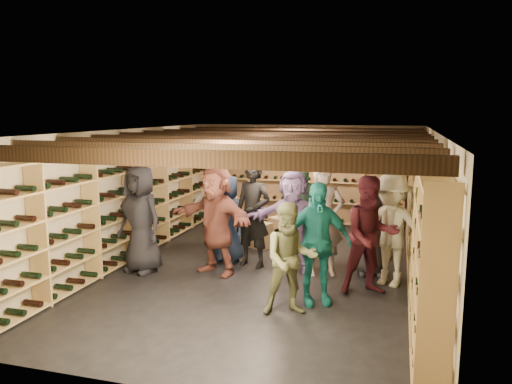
{
  "coord_description": "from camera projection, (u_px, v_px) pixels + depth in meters",
  "views": [
    {
      "loc": [
        2.21,
        -8.12,
        2.73
      ],
      "look_at": [
        -0.2,
        0.2,
        1.32
      ],
      "focal_mm": 35.0,
      "sensor_mm": 36.0,
      "label": 1
    }
  ],
  "objects": [
    {
      "name": "person_4",
      "position": [
        316.0,
        243.0,
        7.06
      ],
      "size": [
        1.12,
        0.81,
        1.76
      ],
      "primitive_type": "imported",
      "rotation": [
        0.0,
        0.0,
        0.42
      ],
      "color": "#177571",
      "rests_on": "ground"
    },
    {
      "name": "person_3",
      "position": [
        391.0,
        230.0,
        7.8
      ],
      "size": [
        1.32,
        1.03,
        1.79
      ],
      "primitive_type": "imported",
      "rotation": [
        0.0,
        0.0,
        -0.36
      ],
      "color": "beige",
      "rests_on": "ground"
    },
    {
      "name": "wine_rack_right",
      "position": [
        421.0,
        217.0,
        7.86
      ],
      "size": [
        0.32,
        7.5,
        2.15
      ],
      "color": "tan",
      "rests_on": "ground"
    },
    {
      "name": "person_0",
      "position": [
        141.0,
        219.0,
        8.46
      ],
      "size": [
        1.03,
        0.83,
        1.84
      ],
      "primitive_type": "imported",
      "rotation": [
        0.0,
        0.0,
        -0.3
      ],
      "color": "black",
      "rests_on": "ground"
    },
    {
      "name": "walls",
      "position": [
        264.0,
        201.0,
        8.55
      ],
      "size": [
        5.52,
        8.02,
        2.4
      ],
      "color": "#C1B496",
      "rests_on": "ground"
    },
    {
      "name": "crate_loose",
      "position": [
        377.0,
        252.0,
        9.45
      ],
      "size": [
        0.53,
        0.38,
        0.17
      ],
      "primitive_type": "cube",
      "rotation": [
        0.0,
        0.0,
        -0.1
      ],
      "color": "tan",
      "rests_on": "ground"
    },
    {
      "name": "crate_stack_right",
      "position": [
        282.0,
        230.0,
        10.55
      ],
      "size": [
        0.59,
        0.5,
        0.51
      ],
      "rotation": [
        0.0,
        0.0,
        -0.4
      ],
      "color": "tan",
      "rests_on": "ground"
    },
    {
      "name": "person_9",
      "position": [
        216.0,
        199.0,
        10.2
      ],
      "size": [
        1.31,
        0.85,
        1.91
      ],
      "primitive_type": "imported",
      "rotation": [
        0.0,
        0.0,
        -0.11
      ],
      "color": "#A09E91",
      "rests_on": "ground"
    },
    {
      "name": "person_5",
      "position": [
        216.0,
        220.0,
        8.38
      ],
      "size": [
        1.8,
        1.19,
        1.86
      ],
      "primitive_type": "imported",
      "rotation": [
        0.0,
        0.0,
        -0.41
      ],
      "color": "brown",
      "rests_on": "ground"
    },
    {
      "name": "person_6",
      "position": [
        227.0,
        218.0,
        9.06
      ],
      "size": [
        0.91,
        0.74,
        1.61
      ],
      "primitive_type": "imported",
      "rotation": [
        0.0,
        0.0,
        -0.33
      ],
      "color": "#1E2C4A",
      "rests_on": "ground"
    },
    {
      "name": "ground",
      "position": [
        264.0,
        269.0,
        8.74
      ],
      "size": [
        8.0,
        8.0,
        0.0
      ],
      "primitive_type": "plane",
      "color": "black",
      "rests_on": "ground"
    },
    {
      "name": "crate_stack_left",
      "position": [
        259.0,
        235.0,
        10.08
      ],
      "size": [
        0.59,
        0.51,
        0.51
      ],
      "rotation": [
        0.0,
        0.0,
        -0.43
      ],
      "color": "tan",
      "rests_on": "ground"
    },
    {
      "name": "person_10",
      "position": [
        302.0,
        209.0,
        9.7
      ],
      "size": [
        1.08,
        0.76,
        1.7
      ],
      "primitive_type": "imported",
      "rotation": [
        0.0,
        0.0,
        0.39
      ],
      "color": "#2C533B",
      "rests_on": "ground"
    },
    {
      "name": "wine_rack_back",
      "position": [
        305.0,
        180.0,
        12.2
      ],
      "size": [
        4.7,
        0.3,
        2.15
      ],
      "color": "tan",
      "rests_on": "ground"
    },
    {
      "name": "person_7",
      "position": [
        324.0,
        220.0,
        8.27
      ],
      "size": [
        0.8,
        0.66,
        1.88
      ],
      "primitive_type": "imported",
      "rotation": [
        0.0,
        0.0,
        0.36
      ],
      "color": "gray",
      "rests_on": "ground"
    },
    {
      "name": "person_11",
      "position": [
        293.0,
        221.0,
        8.51
      ],
      "size": [
        1.63,
        0.52,
        1.75
      ],
      "primitive_type": "imported",
      "rotation": [
        0.0,
        0.0,
        0.0
      ],
      "color": "slate",
      "rests_on": "ground"
    },
    {
      "name": "person_8",
      "position": [
        370.0,
        236.0,
        7.43
      ],
      "size": [
        1.06,
        0.96,
        1.79
      ],
      "primitive_type": "imported",
      "rotation": [
        0.0,
        0.0,
        0.39
      ],
      "color": "#41131B",
      "rests_on": "ground"
    },
    {
      "name": "person_2",
      "position": [
        290.0,
        259.0,
        6.69
      ],
      "size": [
        0.91,
        0.82,
        1.54
      ],
      "primitive_type": "imported",
      "rotation": [
        0.0,
        0.0,
        0.37
      ],
      "color": "#5E623D",
      "rests_on": "ground"
    },
    {
      "name": "person_1",
      "position": [
        253.0,
        214.0,
        8.77
      ],
      "size": [
        0.77,
        0.6,
        1.88
      ],
      "primitive_type": "imported",
      "rotation": [
        0.0,
        0.0,
        -0.25
      ],
      "color": "black",
      "rests_on": "ground"
    },
    {
      "name": "ceiling_joists",
      "position": [
        264.0,
        139.0,
        8.38
      ],
      "size": [
        5.4,
        7.12,
        0.18
      ],
      "color": "black",
      "rests_on": "ground"
    },
    {
      "name": "person_12",
      "position": [
        372.0,
        231.0,
        8.33
      ],
      "size": [
        0.8,
        0.59,
        1.5
      ],
      "primitive_type": "imported",
      "rotation": [
        0.0,
        0.0,
        0.17
      ],
      "color": "#37363C",
      "rests_on": "ground"
    },
    {
      "name": "wine_rack_left",
      "position": [
        131.0,
        201.0,
        9.27
      ],
      "size": [
        0.32,
        7.5,
        2.15
      ],
      "color": "tan",
      "rests_on": "ground"
    },
    {
      "name": "ceiling",
      "position": [
        264.0,
        131.0,
        8.36
      ],
      "size": [
        5.5,
        8.0,
        0.01
      ],
      "primitive_type": "cube",
      "color": "beige",
      "rests_on": "walls"
    }
  ]
}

